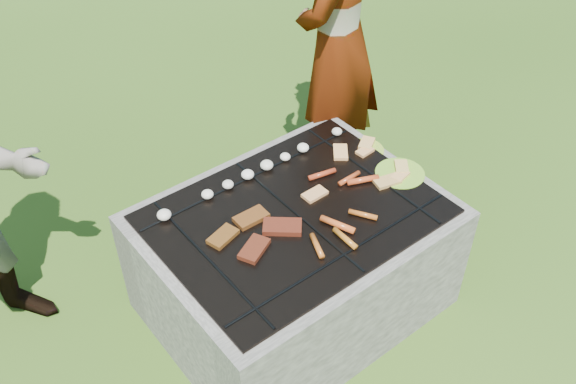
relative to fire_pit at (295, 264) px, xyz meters
name	(u,v)px	position (x,y,z in m)	size (l,w,h in m)	color
lawn	(294,302)	(0.00, 0.00, -0.28)	(60.00, 60.00, 0.00)	#244110
fire_pit	(295,264)	(0.00, 0.00, 0.00)	(1.30, 1.00, 0.62)	gray
mushrooms	(252,172)	(0.01, 0.32, 0.35)	(1.06, 0.06, 0.04)	beige
pork_slabs	(258,231)	(-0.20, 0.00, 0.34)	(0.40, 0.27, 0.02)	#A05C1D
sausages	(343,207)	(0.18, -0.11, 0.34)	(0.55, 0.48, 0.03)	#BD371F
bread_on_grate	(350,175)	(0.36, 0.04, 0.34)	(0.44, 0.42, 0.02)	#DFC872
plate_far	(365,149)	(0.56, 0.15, 0.33)	(0.20, 0.20, 0.03)	yellow
plate_near	(400,173)	(0.56, -0.09, 0.33)	(0.24, 0.24, 0.03)	#9FCC30
cook	(339,42)	(0.80, 0.63, 0.63)	(0.67, 0.44, 1.83)	#A39588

